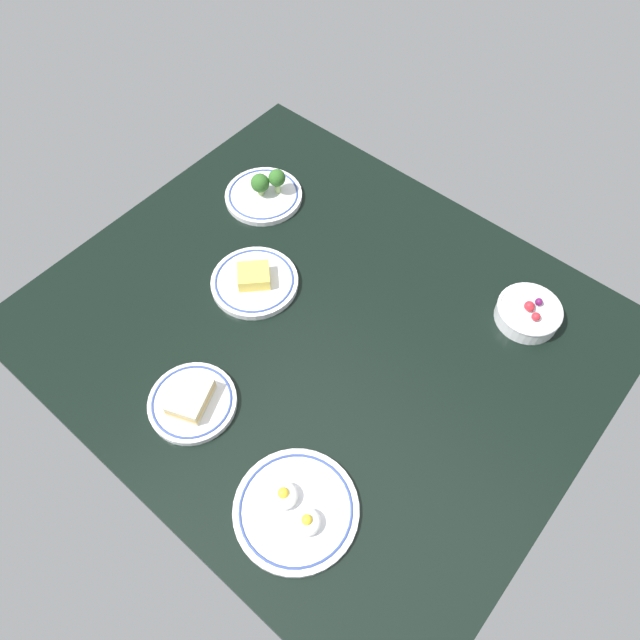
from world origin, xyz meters
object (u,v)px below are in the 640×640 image
object	(u,v)px
bowl_berries	(528,313)
plate_cheese	(254,281)
plate_eggs	(296,509)
plate_broccoli	(264,193)
plate_sandwich	(192,401)

from	to	relation	value
bowl_berries	plate_cheese	bearing A→B (deg)	-148.59
plate_eggs	plate_broccoli	world-z (taller)	plate_broccoli
plate_eggs	plate_sandwich	xyz separation A→B (cm)	(-28.79, 2.44, 0.40)
plate_cheese	plate_eggs	xyz separation A→B (cm)	(39.70, -31.21, -0.25)
plate_cheese	plate_sandwich	world-z (taller)	same
plate_eggs	plate_sandwich	distance (cm)	28.90
plate_broccoli	plate_sandwich	bearing A→B (deg)	-61.11
plate_cheese	plate_broccoli	size ratio (longest dim) A/B	1.02
plate_eggs	plate_broccoli	bearing A→B (deg)	137.22
plate_cheese	bowl_berries	world-z (taller)	bowl_berries
plate_cheese	plate_sandwich	distance (cm)	30.78
plate_cheese	plate_broccoli	bearing A→B (deg)	128.37
plate_eggs	bowl_berries	xyz separation A→B (cm)	(10.39, 61.81, 1.22)
plate_cheese	bowl_berries	xyz separation A→B (cm)	(50.10, 30.60, 0.97)
plate_broccoli	plate_cheese	bearing A→B (deg)	-51.63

